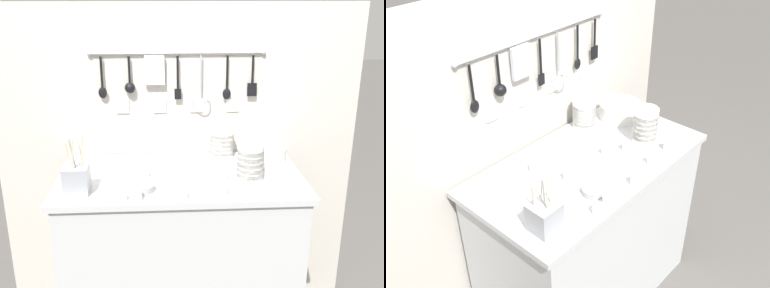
{
  "view_description": "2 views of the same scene",
  "coord_description": "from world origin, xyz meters",
  "views": [
    {
      "loc": [
        -0.07,
        -2.03,
        1.81
      ],
      "look_at": [
        0.06,
        0.02,
        1.1
      ],
      "focal_mm": 42.0,
      "sensor_mm": 36.0,
      "label": 1
    },
    {
      "loc": [
        -1.36,
        -1.13,
        2.2
      ],
      "look_at": [
        -0.08,
        0.0,
        1.09
      ],
      "focal_mm": 42.0,
      "sensor_mm": 36.0,
      "label": 2
    }
  ],
  "objects": [
    {
      "name": "cutlery_caddy",
      "position": [
        -0.47,
        -0.17,
        1.01
      ],
      "size": [
        0.11,
        0.11,
        0.27
      ],
      "color": "#93969E",
      "rests_on": "counter"
    },
    {
      "name": "cup_by_caddy",
      "position": [
        -0.23,
        0.14,
        0.97
      ],
      "size": [
        0.04,
        0.04,
        0.05
      ],
      "color": "white",
      "rests_on": "counter"
    },
    {
      "name": "bowl_stack_nested_right",
      "position": [
        0.23,
        0.23,
        1.03
      ],
      "size": [
        0.12,
        0.12,
        0.16
      ],
      "color": "white",
      "rests_on": "counter"
    },
    {
      "name": "cup_back_right",
      "position": [
        0.1,
        -0.03,
        0.97
      ],
      "size": [
        0.04,
        0.04,
        0.05
      ],
      "color": "white",
      "rests_on": "counter"
    },
    {
      "name": "cup_front_right",
      "position": [
        -0.26,
        -0.27,
        0.97
      ],
      "size": [
        0.04,
        0.04,
        0.05
      ],
      "color": "white",
      "rests_on": "counter"
    },
    {
      "name": "steel_mixing_bowl",
      "position": [
        -0.17,
        -0.17,
        0.97
      ],
      "size": [
        0.1,
        0.1,
        0.03
      ],
      "color": "#93969E",
      "rests_on": "counter"
    },
    {
      "name": "cup_beside_plates",
      "position": [
        -0.17,
        -0.02,
        0.97
      ],
      "size": [
        0.04,
        0.04,
        0.05
      ],
      "color": "white",
      "rests_on": "counter"
    },
    {
      "name": "counter",
      "position": [
        0.0,
        0.0,
        0.48
      ],
      "size": [
        1.19,
        0.63,
        0.95
      ],
      "color": "#B7BABC",
      "rests_on": "ground"
    },
    {
      "name": "back_wall",
      "position": [
        -0.0,
        0.35,
        0.88
      ],
      "size": [
        1.99,
        0.11,
        1.75
      ],
      "color": "#BCB7AD",
      "rests_on": "ground"
    },
    {
      "name": "cup_edge_far",
      "position": [
        0.2,
        -0.08,
        0.97
      ],
      "size": [
        0.04,
        0.04,
        0.05
      ],
      "color": "white",
      "rests_on": "counter"
    },
    {
      "name": "cup_mid_row",
      "position": [
        -0.2,
        -0.27,
        0.97
      ],
      "size": [
        0.04,
        0.04,
        0.05
      ],
      "color": "white",
      "rests_on": "counter"
    },
    {
      "name": "cup_back_left",
      "position": [
        0.34,
        -0.23,
        0.97
      ],
      "size": [
        0.04,
        0.04,
        0.05
      ],
      "color": "white",
      "rests_on": "counter"
    },
    {
      "name": "plate_stack",
      "position": [
        0.44,
        0.15,
        0.99
      ],
      "size": [
        0.23,
        0.23,
        0.09
      ],
      "color": "white",
      "rests_on": "counter"
    },
    {
      "name": "bowl_stack_tall_left",
      "position": [
        0.32,
        -0.1,
        1.04
      ],
      "size": [
        0.12,
        0.12,
        0.19
      ],
      "color": "white",
      "rests_on": "counter"
    },
    {
      "name": "cup_edge_near",
      "position": [
        -0.0,
        -0.27,
        0.97
      ],
      "size": [
        0.04,
        0.04,
        0.05
      ],
      "color": "white",
      "rests_on": "counter"
    },
    {
      "name": "cup_front_left",
      "position": [
        0.18,
        -0.24,
        0.97
      ],
      "size": [
        0.04,
        0.04,
        0.05
      ],
      "color": "white",
      "rests_on": "counter"
    },
    {
      "name": "cup_centre",
      "position": [
        0.42,
        -0.03,
        0.97
      ],
      "size": [
        0.04,
        0.04,
        0.05
      ],
      "color": "white",
      "rests_on": "counter"
    }
  ]
}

